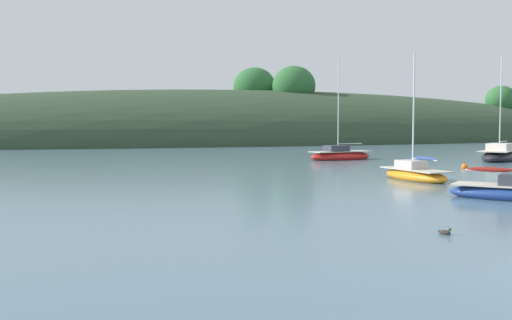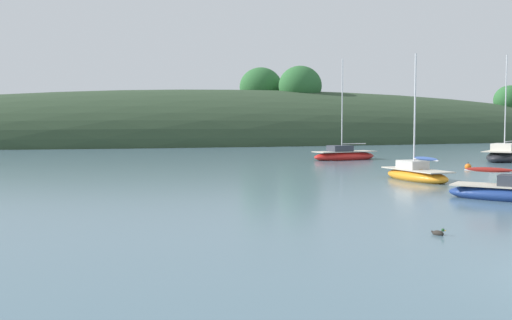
# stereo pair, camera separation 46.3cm
# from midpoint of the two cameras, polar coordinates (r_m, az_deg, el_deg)

# --- Properties ---
(far_shoreline_hill) EXTENTS (150.00, 36.00, 20.74)m
(far_shoreline_hill) POSITION_cam_midpoint_polar(r_m,az_deg,el_deg) (95.07, 1.56, 1.83)
(far_shoreline_hill) COLOR #2D422B
(far_shoreline_hill) RESTS_ON ground
(sailboat_orange_cutter) EXTENTS (7.30, 6.08, 8.85)m
(sailboat_orange_cutter) POSITION_cam_midpoint_polar(r_m,az_deg,el_deg) (51.74, 23.54, 0.40)
(sailboat_orange_cutter) COLOR #232328
(sailboat_orange_cutter) RESTS_ON ground
(sailboat_cream_ketch) EXTENTS (4.11, 4.74, 5.94)m
(sailboat_cream_ketch) POSITION_cam_midpoint_polar(r_m,az_deg,el_deg) (25.51, 24.17, -2.90)
(sailboat_cream_ketch) COLOR navy
(sailboat_cream_ketch) RESTS_ON ground
(sailboat_black_sloop) EXTENTS (1.70, 4.93, 7.00)m
(sailboat_black_sloop) POSITION_cam_midpoint_polar(r_m,az_deg,el_deg) (32.51, 15.87, -1.35)
(sailboat_black_sloop) COLOR orange
(sailboat_black_sloop) RESTS_ON ground
(sailboat_white_near) EXTENTS (6.07, 2.59, 8.66)m
(sailboat_white_near) POSITION_cam_midpoint_polar(r_m,az_deg,el_deg) (49.45, 8.93, 0.46)
(sailboat_white_near) COLOR red
(sailboat_white_near) RESTS_ON ground
(mooring_buoy_inner) EXTENTS (0.44, 0.44, 0.54)m
(mooring_buoy_inner) POSITION_cam_midpoint_polar(r_m,az_deg,el_deg) (41.92, 20.44, -0.63)
(mooring_buoy_inner) COLOR orange
(mooring_buoy_inner) RESTS_ON ground
(duck_trailing) EXTENTS (0.30, 0.41, 0.24)m
(duck_trailing) POSITION_cam_midpoint_polar(r_m,az_deg,el_deg) (16.94, 18.25, -6.84)
(duck_trailing) COLOR #2D2823
(duck_trailing) RESTS_ON ground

